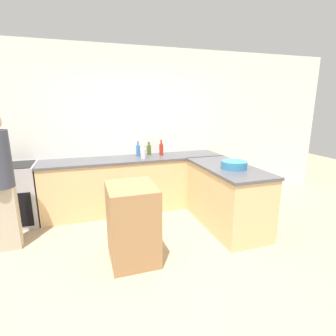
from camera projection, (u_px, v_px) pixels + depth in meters
ground_plane at (168, 268)px, 2.93m from camera, size 14.00×14.00×0.00m
wall_back at (130, 129)px, 4.53m from camera, size 8.00×0.06×2.70m
counter_back at (136, 184)px, 4.45m from camera, size 2.99×0.62×0.91m
counter_peninsula at (226, 196)px, 3.86m from camera, size 0.69×1.48×0.91m
range_oven at (12, 195)px, 3.88m from camera, size 0.73×0.60×0.92m
island_table at (132, 223)px, 3.01m from camera, size 0.53×0.64×0.90m
mixing_bowl at (234, 165)px, 3.61m from camera, size 0.36×0.36×0.11m
olive_oil_bottle at (149, 150)px, 4.56m from camera, size 0.07×0.07×0.23m
hot_sauce_bottle at (161, 149)px, 4.52m from camera, size 0.07×0.07×0.27m
vinegar_bottle_clear at (143, 153)px, 4.24m from camera, size 0.09×0.09×0.22m
water_bottle_blue at (138, 150)px, 4.45m from camera, size 0.06×0.06×0.25m
person_by_range at (1, 177)px, 3.10m from camera, size 0.29×0.29×1.69m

